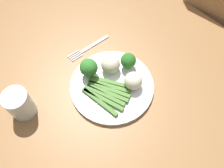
% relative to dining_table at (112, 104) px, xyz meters
% --- Properties ---
extents(ground_plane, '(6.00, 6.00, 0.02)m').
position_rel_dining_table_xyz_m(ground_plane, '(0.00, 0.00, -0.68)').
color(ground_plane, gray).
extents(dining_table, '(1.48, 0.99, 0.76)m').
position_rel_dining_table_xyz_m(dining_table, '(0.00, 0.00, 0.00)').
color(dining_table, olive).
rests_on(dining_table, ground_plane).
extents(chair, '(0.45, 0.45, 0.87)m').
position_rel_dining_table_xyz_m(chair, '(-0.06, -0.63, -0.17)').
color(chair, '#9E754C').
rests_on(chair, ground_plane).
extents(plate, '(0.26, 0.26, 0.01)m').
position_rel_dining_table_xyz_m(plate, '(0.01, -0.01, 0.10)').
color(plate, white).
rests_on(plate, dining_table).
extents(asparagus_bundle, '(0.15, 0.13, 0.01)m').
position_rel_dining_table_xyz_m(asparagus_bundle, '(0.00, 0.02, 0.12)').
color(asparagus_bundle, '#47752D').
rests_on(asparagus_bundle, plate).
extents(broccoli_front_left, '(0.05, 0.05, 0.06)m').
position_rel_dining_table_xyz_m(broccoli_front_left, '(0.03, -0.09, 0.14)').
color(broccoli_front_left, '#568E33').
rests_on(broccoli_front_left, plate).
extents(broccoli_back_right, '(0.06, 0.06, 0.07)m').
position_rel_dining_table_xyz_m(broccoli_back_right, '(0.09, 0.02, 0.15)').
color(broccoli_back_right, '#609E3D').
rests_on(broccoli_back_right, plate).
extents(cauliflower_back, '(0.06, 0.06, 0.06)m').
position_rel_dining_table_xyz_m(cauliflower_back, '(-0.03, -0.06, 0.14)').
color(cauliflower_back, silver).
rests_on(cauliflower_back, plate).
extents(cauliflower_outer_edge, '(0.06, 0.06, 0.06)m').
position_rel_dining_table_xyz_m(cauliflower_outer_edge, '(0.06, -0.05, 0.14)').
color(cauliflower_outer_edge, beige).
rests_on(cauliflower_outer_edge, plate).
extents(fork, '(0.03, 0.17, 0.00)m').
position_rel_dining_table_xyz_m(fork, '(0.19, -0.06, 0.10)').
color(fork, silver).
rests_on(fork, dining_table).
extents(water_glass, '(0.07, 0.07, 0.10)m').
position_rel_dining_table_xyz_m(water_glass, '(0.13, 0.24, 0.14)').
color(water_glass, silver).
rests_on(water_glass, dining_table).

